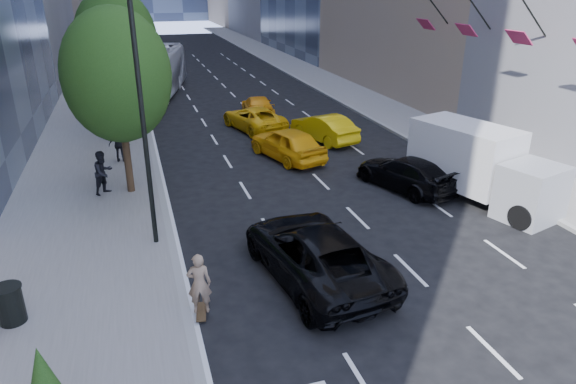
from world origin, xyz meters
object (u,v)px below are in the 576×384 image
object	(u,v)px
skateboarder	(200,287)
box_truck	(480,164)
trash_can	(10,305)
black_sedan_mercedes	(406,173)
city_bus	(155,72)
black_sedan_lincoln	(315,252)

from	to	relation	value
skateboarder	box_truck	xyz separation A→B (m)	(12.05, 4.69, 0.64)
skateboarder	trash_can	xyz separation A→B (m)	(-4.75, 0.96, -0.22)
black_sedan_mercedes	trash_can	world-z (taller)	black_sedan_mercedes
black_sedan_mercedes	city_bus	distance (m)	25.04
skateboarder	trash_can	world-z (taller)	skateboarder
black_sedan_lincoln	trash_can	distance (m)	8.36
black_sedan_mercedes	trash_can	size ratio (longest dim) A/B	4.84
skateboarder	box_truck	world-z (taller)	box_truck
city_bus	box_truck	world-z (taller)	city_bus
city_bus	trash_can	size ratio (longest dim) A/B	12.76
skateboarder	black_sedan_mercedes	world-z (taller)	skateboarder
skateboarder	black_sedan_mercedes	xyz separation A→B (m)	(9.80, 6.58, -0.17)
black_sedan_lincoln	city_bus	size ratio (longest dim) A/B	0.47
skateboarder	black_sedan_lincoln	world-z (taller)	skateboarder
skateboarder	trash_can	bearing A→B (deg)	-1.68
black_sedan_lincoln	skateboarder	bearing A→B (deg)	7.24
black_sedan_lincoln	trash_can	size ratio (longest dim) A/B	6.03
skateboarder	black_sedan_lincoln	bearing A→B (deg)	-155.51
black_sedan_mercedes	box_truck	xyz separation A→B (m)	(2.25, -1.89, 0.81)
black_sedan_mercedes	city_bus	size ratio (longest dim) A/B	0.38
skateboarder	trash_can	size ratio (longest dim) A/B	1.74
skateboarder	city_bus	world-z (taller)	city_bus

